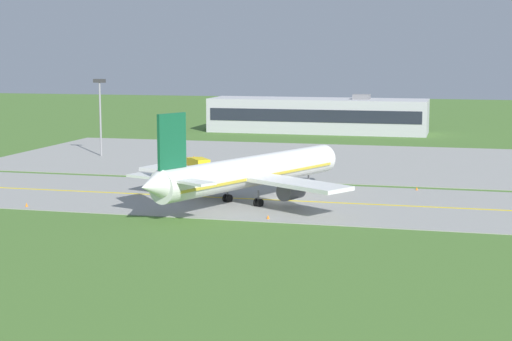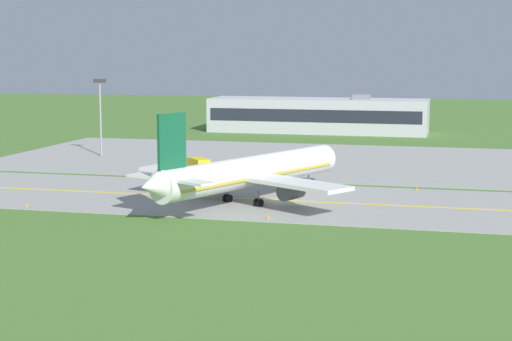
# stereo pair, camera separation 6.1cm
# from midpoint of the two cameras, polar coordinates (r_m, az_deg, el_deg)

# --- Properties ---
(ground_plane) EXTENTS (500.00, 500.00, 0.00)m
(ground_plane) POSITION_cam_midpoint_polar(r_m,az_deg,el_deg) (109.56, 1.29, -2.12)
(ground_plane) COLOR #47702D
(taxiway_strip) EXTENTS (240.00, 28.00, 0.10)m
(taxiway_strip) POSITION_cam_midpoint_polar(r_m,az_deg,el_deg) (109.55, 1.29, -2.09)
(taxiway_strip) COLOR gray
(taxiway_strip) RESTS_ON ground
(apron_pad) EXTENTS (140.00, 52.00, 0.10)m
(apron_pad) POSITION_cam_midpoint_polar(r_m,az_deg,el_deg) (149.04, 8.65, 0.58)
(apron_pad) COLOR gray
(apron_pad) RESTS_ON ground
(taxiway_centreline) EXTENTS (220.00, 0.60, 0.01)m
(taxiway_centreline) POSITION_cam_midpoint_polar(r_m,az_deg,el_deg) (109.54, 1.29, -2.06)
(taxiway_centreline) COLOR yellow
(taxiway_centreline) RESTS_ON taxiway_strip
(airplane_lead) EXTENTS (31.00, 37.50, 12.70)m
(airplane_lead) POSITION_cam_midpoint_polar(r_m,az_deg,el_deg) (107.16, -0.44, -0.11)
(airplane_lead) COLOR white
(airplane_lead) RESTS_ON ground
(service_truck_catering) EXTENTS (5.28, 6.01, 2.60)m
(service_truck_catering) POSITION_cam_midpoint_polar(r_m,az_deg,el_deg) (133.85, -4.06, 0.43)
(service_truck_catering) COLOR yellow
(service_truck_catering) RESTS_ON ground
(terminal_building) EXTENTS (53.54, 13.95, 9.52)m
(terminal_building) POSITION_cam_midpoint_polar(r_m,az_deg,el_deg) (203.32, 4.33, 3.85)
(terminal_building) COLOR #B2B2B7
(terminal_building) RESTS_ON ground
(apron_light_mast) EXTENTS (2.40, 0.50, 14.70)m
(apron_light_mast) POSITION_cam_midpoint_polar(r_m,az_deg,el_deg) (157.86, -10.82, 4.33)
(apron_light_mast) COLOR gray
(apron_light_mast) RESTS_ON ground
(traffic_cone_near_edge) EXTENTS (0.44, 0.44, 0.60)m
(traffic_cone_near_edge) POSITION_cam_midpoint_polar(r_m,az_deg,el_deg) (119.47, 11.12, -1.26)
(traffic_cone_near_edge) COLOR orange
(traffic_cone_near_edge) RESTS_ON ground
(traffic_cone_mid_edge) EXTENTS (0.44, 0.44, 0.60)m
(traffic_cone_mid_edge) POSITION_cam_midpoint_polar(r_m,az_deg,el_deg) (97.20, 0.83, -3.27)
(traffic_cone_mid_edge) COLOR orange
(traffic_cone_mid_edge) RESTS_ON ground
(traffic_cone_far_edge) EXTENTS (0.44, 0.44, 0.60)m
(traffic_cone_far_edge) POSITION_cam_midpoint_polar(r_m,az_deg,el_deg) (108.89, -15.71, -2.33)
(traffic_cone_far_edge) COLOR orange
(traffic_cone_far_edge) RESTS_ON ground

